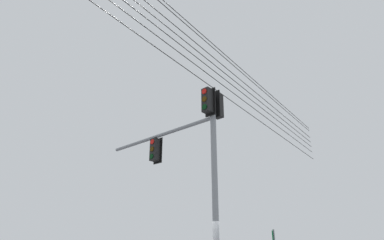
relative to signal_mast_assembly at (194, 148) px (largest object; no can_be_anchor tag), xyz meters
The scene contains 2 objects.
signal_mast_assembly is the anchor object (origin of this frame).
overhead_wire_span 3.39m from the signal_mast_assembly, 41.48° to the left, with size 0.61×19.66×2.33m.
Camera 1 is at (6.19, -8.58, 1.31)m, focal length 31.86 mm.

